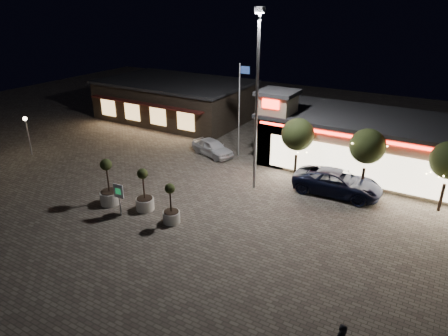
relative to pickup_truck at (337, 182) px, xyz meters
The scene contains 14 objects.
ground 12.61m from the pickup_truck, 126.50° to the right, with size 90.00×90.00×0.00m, color #6D6458.
retail_building 6.20m from the pickup_truck, 70.49° to the left, with size 20.40×8.40×6.10m.
restaurant_building 23.68m from the pickup_truck, 155.36° to the left, with size 16.40×11.00×4.30m.
floodlight_pole 8.52m from the pickup_truck, 158.90° to the right, with size 0.60×0.40×12.38m.
flagpole 10.57m from the pickup_truck, 162.93° to the left, with size 0.95×0.10×8.00m.
lamp_post_west 26.26m from the pickup_truck, 166.50° to the right, with size 0.36×0.36×3.48m.
string_tree_a 4.50m from the pickup_truck, 165.79° to the left, with size 2.42×2.42×4.79m.
string_tree_b 3.23m from the pickup_truck, 30.24° to the left, with size 2.42×2.42×4.79m.
pickup_truck is the anchor object (origin of this frame).
white_sedan 11.71m from the pickup_truck, behind, with size 1.74×4.33×1.47m, color white.
planter_left 15.77m from the pickup_truck, 144.07° to the right, with size 1.32×1.32×3.25m.
planter_mid 13.40m from the pickup_truck, 139.57° to the right, with size 1.19×1.19×2.92m.
planter_right 11.94m from the pickup_truck, 130.27° to the right, with size 1.07×1.07×2.64m.
valet_sign 14.96m from the pickup_truck, 137.62° to the right, with size 0.72×0.14×2.19m.
Camera 1 is at (13.45, -15.90, 12.90)m, focal length 32.00 mm.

